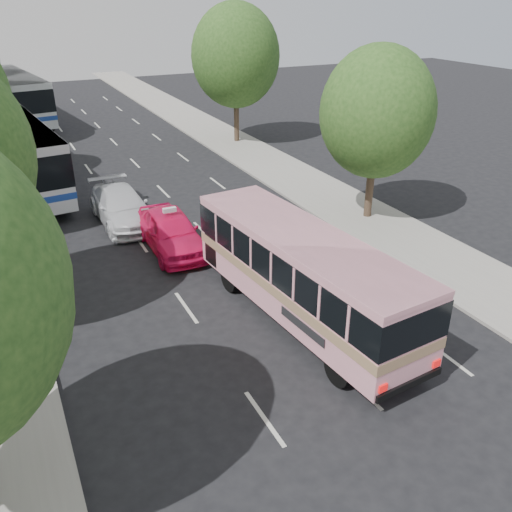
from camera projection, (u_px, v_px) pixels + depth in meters
ground at (291, 356)px, 16.24m from camera, size 120.00×120.00×0.00m
sidewalk_right at (255, 156)px, 35.70m from camera, size 4.00×90.00×0.12m
tree_right_near at (380, 108)px, 23.81m from camera, size 5.10×5.10×7.95m
tree_right_far at (237, 52)px, 36.43m from camera, size 6.00×6.00×9.35m
pink_bus at (302, 268)px, 17.25m from camera, size 3.36×9.83×3.07m
pink_taxi at (171, 231)px, 22.55m from camera, size 2.10×5.04×1.71m
white_pickup at (122, 207)px, 25.27m from camera, size 2.32×5.50×1.59m
tour_coach_front at (17, 150)px, 28.77m from camera, size 3.95×12.69×3.73m
tour_coach_rear at (15, 94)px, 43.81m from camera, size 4.58×13.25×3.89m
taxi_roof_sign at (169, 210)px, 22.13m from camera, size 0.55×0.19×0.18m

